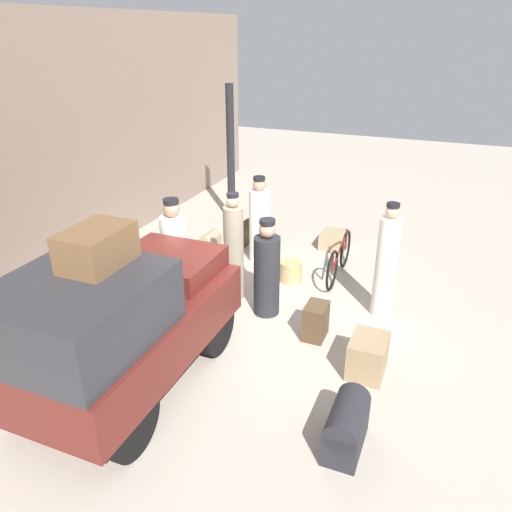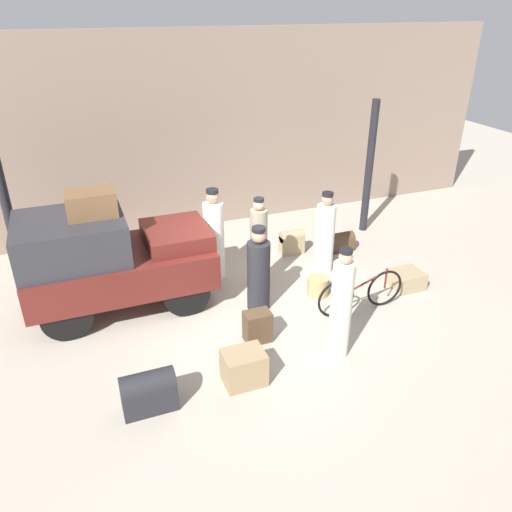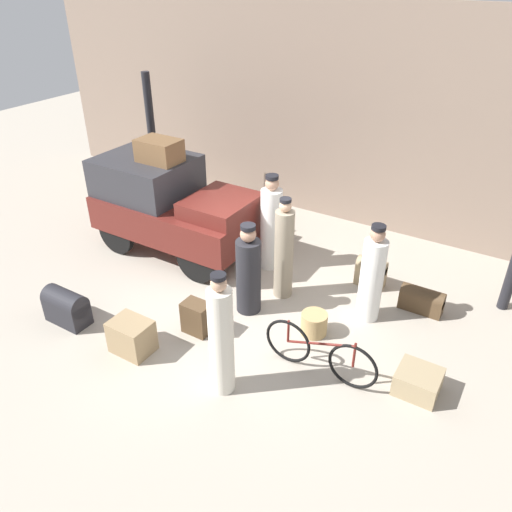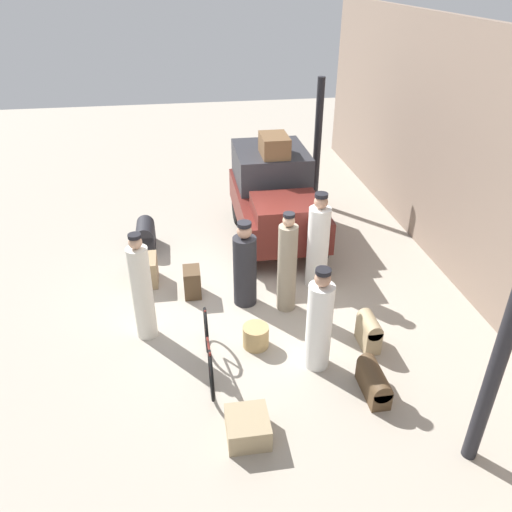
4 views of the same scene
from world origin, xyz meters
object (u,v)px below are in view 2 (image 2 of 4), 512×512
Objects in this scene: bicycle at (361,293)px; trunk_barrel_dark at (292,241)px; porter_lifting_near_truck at (214,238)px; porter_standing_middle at (325,236)px; trunk_on_truck_roof at (91,203)px; conductor_in_dark_uniform at (341,308)px; trunk_large_brown at (258,327)px; wicker_basket at (318,286)px; suitcase_tan_flat at (244,367)px; truck at (110,258)px; porter_carrying_trunk at (259,247)px; porter_with_bicycle at (259,272)px; suitcase_small_leather at (338,242)px; trunk_wicker_pale at (407,279)px; trunk_umber_medium at (149,391)px.

trunk_barrel_dark is (-0.18, 2.53, -0.08)m from bicycle.
porter_lifting_near_truck reaches higher than bicycle.
trunk_on_truck_roof is (-4.35, 0.13, 1.25)m from porter_standing_middle.
conductor_in_dark_uniform is 3.48× the size of trunk_large_brown.
wicker_basket is 0.69× the size of suitcase_tan_flat.
truck is 2.70m from porter_carrying_trunk.
porter_lifting_near_truck is (-2.04, 2.16, 0.48)m from bicycle.
wicker_basket is 0.23× the size of porter_carrying_trunk.
porter_with_bicycle reaches higher than suitcase_small_leather.
porter_carrying_trunk is at bearing -160.20° from suitcase_small_leather.
bicycle is 2.04m from trunk_large_brown.
trunk_wicker_pale is at bearing -75.57° from suitcase_small_leather.
suitcase_tan_flat is (-1.20, -2.47, -0.59)m from porter_carrying_trunk.
trunk_barrel_dark is (1.85, 2.68, 0.02)m from trunk_large_brown.
bicycle is at bearing -22.39° from trunk_on_truck_roof.
porter_lifting_near_truck reaches higher than porter_carrying_trunk.
bicycle is 1.37m from trunk_wicker_pale.
trunk_large_brown is at bearing -140.56° from porter_standing_middle.
suitcase_small_leather is at bearing 49.37° from wicker_basket.
trunk_on_truck_roof reaches higher than trunk_large_brown.
bicycle is 1.45m from conductor_in_dark_uniform.
trunk_large_brown is at bearing -124.66° from trunk_barrel_dark.
truck is 4.97m from suitcase_small_leather.
porter_carrying_trunk is at bearing 143.96° from wicker_basket.
conductor_in_dark_uniform is (-0.54, -1.71, 0.68)m from wicker_basket.
trunk_barrel_dark reaches higher than trunk_wicker_pale.
porter_carrying_trunk reaches higher than porter_standing_middle.
porter_with_bicycle is at bearing 38.24° from trunk_umber_medium.
porter_with_bicycle is (0.39, -1.40, -0.13)m from porter_lifting_near_truck.
trunk_umber_medium reaches higher than trunk_barrel_dark.
porter_carrying_trunk is 3.37× the size of trunk_barrel_dark.
porter_standing_middle is at bearing -1.74° from trunk_on_truck_roof.
trunk_large_brown is (-2.15, -1.77, -0.51)m from porter_standing_middle.
trunk_umber_medium is at bearing -152.60° from wicker_basket.
suitcase_tan_flat is (-2.70, -2.63, -0.51)m from porter_standing_middle.
trunk_barrel_dark is at bearing 11.02° from porter_lifting_near_truck.
truck is 4.39× the size of trunk_umber_medium.
truck is at bearing 0.00° from trunk_on_truck_roof.
wicker_basket is 1.32m from porter_with_bicycle.
suitcase_small_leather is (2.85, 2.40, -0.05)m from trunk_large_brown.
porter_standing_middle is 2.81× the size of suitcase_tan_flat.
porter_standing_middle is at bearing 66.60° from conductor_in_dark_uniform.
trunk_umber_medium is at bearing -178.56° from suitcase_tan_flat.
conductor_in_dark_uniform is at bearing -113.40° from porter_standing_middle.
porter_carrying_trunk is 0.99× the size of conductor_in_dark_uniform.
porter_carrying_trunk is at bearing -173.90° from porter_standing_middle.
conductor_in_dark_uniform is at bearing -119.60° from suitcase_small_leather.
porter_lifting_near_truck is at bearing 108.72° from conductor_in_dark_uniform.
porter_carrying_trunk is at bearing -138.25° from trunk_barrel_dark.
suitcase_tan_flat is at bearing -135.71° from porter_standing_middle.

